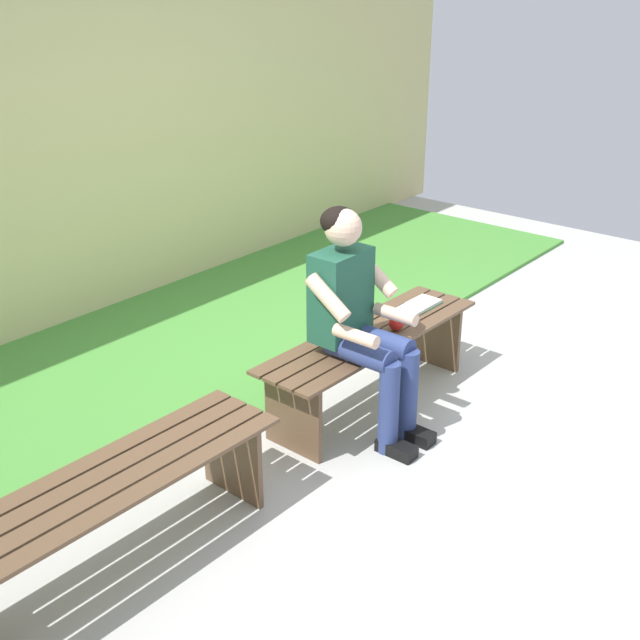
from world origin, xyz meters
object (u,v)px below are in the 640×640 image
(bench_near, at_px, (371,351))
(book_open, at_px, (414,308))
(apple, at_px, (396,323))
(bench_far, at_px, (110,501))
(person_seated, at_px, (358,314))

(bench_near, height_order, book_open, book_open)
(apple, distance_m, book_open, 0.33)
(apple, bearing_deg, book_open, -164.83)
(bench_far, relative_size, person_seated, 1.30)
(bench_near, xyz_separation_m, book_open, (-0.45, -0.00, 0.12))
(bench_far, bearing_deg, bench_near, 180.00)
(bench_far, bearing_deg, book_open, -179.92)
(person_seated, xyz_separation_m, apple, (-0.39, -0.02, -0.19))
(apple, xyz_separation_m, book_open, (-0.32, -0.09, -0.03))
(apple, bearing_deg, person_seated, 2.58)
(bench_near, bearing_deg, bench_far, 0.00)
(bench_near, height_order, person_seated, person_seated)
(bench_far, relative_size, apple, 18.57)
(bench_near, bearing_deg, apple, 146.40)
(bench_far, bearing_deg, person_seated, 176.35)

